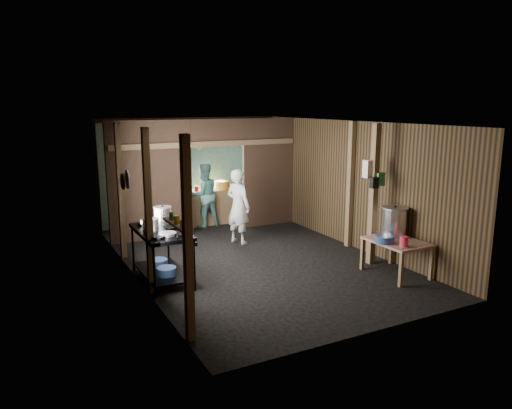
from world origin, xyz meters
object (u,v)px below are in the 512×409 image
prep_table (396,258)px  pink_bucket (404,241)px  stove_pot_large (163,216)px  gas_range (162,255)px  stock_pot (394,222)px  yellow_tub (222,185)px  cook (238,206)px

prep_table → pink_bucket: size_ratio=6.23×
stove_pot_large → gas_range: bearing=-111.2°
stock_pot → pink_bucket: (-0.32, -0.57, -0.17)m
yellow_tub → stock_pot: bearing=-73.9°
pink_bucket → stove_pot_large: bearing=145.6°
pink_bucket → yellow_tub: yellow_tub is taller
gas_range → yellow_tub: bearing=52.7°
gas_range → prep_table: size_ratio=1.44×
yellow_tub → cook: bearing=-102.9°
gas_range → stove_pot_large: stove_pot_large is taller
stove_pot_large → stock_pot: size_ratio=0.58×
gas_range → stock_pot: stock_pot is taller
cook → gas_range: bearing=100.9°
stock_pot → yellow_tub: size_ratio=1.54×
stove_pot_large → yellow_tub: 3.75m
gas_range → yellow_tub: 4.23m
stove_pot_large → cook: size_ratio=0.20×
stove_pot_large → stock_pot: 4.11m
stove_pot_large → cook: (1.94, 1.02, -0.22)m
cook → stove_pot_large: bearing=94.0°
stock_pot → pink_bucket: stock_pot is taller
prep_table → cook: size_ratio=0.65×
prep_table → stock_pot: (0.18, 0.27, 0.56)m
stove_pot_large → yellow_tub: stove_pot_large is taller
gas_range → stock_pot: (3.89, -1.31, 0.42)m
stove_pot_large → pink_bucket: (3.40, -2.33, -0.32)m
stove_pot_large → stock_pot: stove_pot_large is taller
stove_pot_large → cook: 2.20m
prep_table → pink_bucket: (-0.14, -0.30, 0.39)m
stove_pot_large → yellow_tub: (2.37, 2.90, -0.07)m
yellow_tub → cook: cook is taller
pink_bucket → yellow_tub: (-1.03, 5.23, 0.25)m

